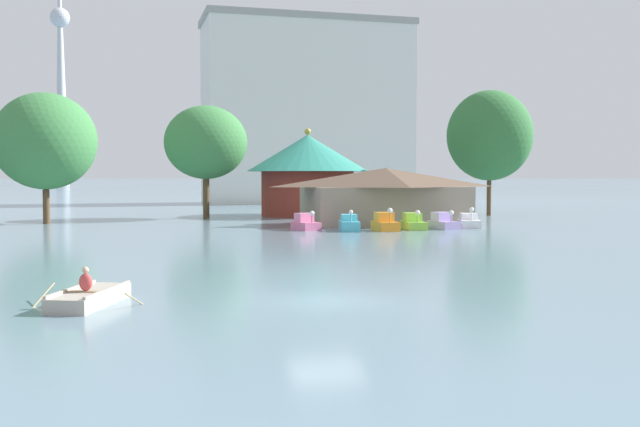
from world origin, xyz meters
The scene contains 15 objects.
ground_plane centered at (0.00, 0.00, 0.00)m, with size 2000.00×2000.00×0.00m, color slate.
rowboat_with_rower centered at (-7.74, 1.31, 0.27)m, with size 3.84×4.08×1.52m.
pedal_boat_pink centered at (7.28, 32.28, 0.53)m, with size 2.09×2.60×1.54m.
pedal_boat_cyan centered at (10.32, 30.51, 0.52)m, with size 1.91×2.93×1.68m.
pedal_boat_orange centered at (13.05, 29.94, 0.57)m, with size 1.57×2.49×1.81m.
pedal_boat_lime centered at (15.70, 30.76, 0.52)m, with size 1.84×3.04×1.58m.
pedal_boat_lavender centered at (18.22, 30.62, 0.53)m, with size 1.95×2.79×1.54m.
pedal_boat_white centered at (20.85, 31.35, 0.48)m, with size 2.29×3.18×1.73m.
boathouse centered at (15.74, 37.29, 2.59)m, with size 14.81×8.33×4.93m.
green_roof_pavilion centered at (12.49, 52.35, 4.87)m, with size 12.91×12.91×9.27m.
shoreline_tree_tall_left centered at (-13.07, 45.53, 7.29)m, with size 8.94×8.94×11.57m.
shoreline_tree_mid centered at (1.52, 50.15, 7.54)m, with size 8.20×8.20×11.20m.
shoreline_tree_right centered at (31.35, 47.82, 8.53)m, with size 9.08×9.08×13.33m.
background_building_block centered at (21.70, 89.57, 14.27)m, with size 32.42×12.74×28.51m.
distant_broadcast_tower centered at (-31.68, 327.42, 59.88)m, with size 8.60×8.60×153.49m.
Camera 1 is at (-6.70, -24.13, 4.26)m, focal length 41.73 mm.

